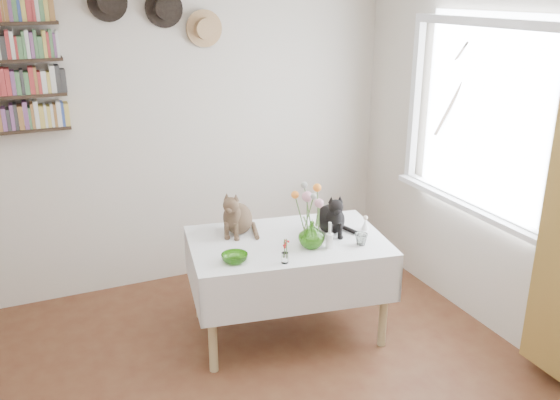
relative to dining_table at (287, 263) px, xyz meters
name	(u,v)px	position (x,y,z in m)	size (l,w,h in m)	color
room	(258,241)	(-0.64, -1.08, 0.71)	(4.08, 4.58, 2.58)	brown
window	(479,133)	(1.32, -0.28, 0.86)	(0.12, 1.52, 1.32)	white
dining_table	(287,263)	(0.00, 0.00, 0.00)	(1.45, 1.06, 0.71)	white
tabby_cat	(237,210)	(-0.26, 0.26, 0.34)	(0.22, 0.28, 0.33)	brown
black_cat	(331,212)	(0.33, 0.00, 0.33)	(0.21, 0.26, 0.31)	black
flower_vase	(312,234)	(0.10, -0.17, 0.27)	(0.17, 0.17, 0.18)	#6DC637
green_bowl	(235,258)	(-0.45, -0.18, 0.20)	(0.17, 0.17, 0.05)	#6DC637
drinking_glass	(361,239)	(0.42, -0.28, 0.22)	(0.09, 0.09, 0.08)	white
candlestick	(330,240)	(0.20, -0.24, 0.24)	(0.05, 0.05, 0.18)	white
berry_jar	(285,252)	(-0.17, -0.33, 0.25)	(0.04, 0.04, 0.18)	white
porcelain_figurine	(365,223)	(0.58, -0.05, 0.22)	(0.06, 0.06, 0.11)	white
flower_bouquet	(311,198)	(0.09, -0.16, 0.52)	(0.17, 0.12, 0.39)	#4C7233
wall_hats	(160,13)	(-0.52, 1.11, 1.63)	(0.98, 0.09, 0.48)	black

